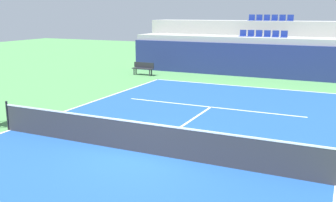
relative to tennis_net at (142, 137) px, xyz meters
name	(u,v)px	position (x,y,z in m)	size (l,w,h in m)	color
ground_plane	(142,153)	(0.00, 0.00, -0.51)	(80.00, 80.00, 0.00)	#4C8C4C
court_surface	(142,153)	(0.00, 0.00, -0.50)	(11.00, 24.00, 0.01)	#1E4C99
baseline_far	(242,86)	(0.00, 11.95, -0.50)	(11.00, 0.10, 0.00)	white
sideline_left	(10,130)	(-5.45, 0.00, -0.50)	(0.10, 24.00, 0.00)	white
service_line_far	(211,107)	(0.00, 6.40, -0.50)	(8.26, 0.10, 0.00)	white
centre_service_line	(183,125)	(0.00, 3.20, -0.50)	(0.10, 6.40, 0.00)	white
back_wall	(257,61)	(0.00, 15.52, 0.57)	(17.97, 0.30, 2.16)	navy
stands_tier_lower	(261,56)	(0.00, 16.87, 0.76)	(17.97, 2.40, 2.55)	#9E9E99
stands_tier_upper	(269,46)	(0.00, 19.27, 1.27)	(17.97, 2.40, 3.56)	#9E9E99
seating_row_lower	(263,35)	(0.00, 16.97, 2.16)	(3.20, 0.44, 0.44)	navy
seating_row_upper	(270,19)	(0.00, 19.37, 3.18)	(3.20, 0.44, 0.44)	navy
tennis_net	(142,137)	(0.00, 0.00, 0.00)	(11.08, 0.08, 1.07)	black
player_bench	(143,68)	(-7.17, 13.20, 0.00)	(1.50, 0.40, 0.85)	#232328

